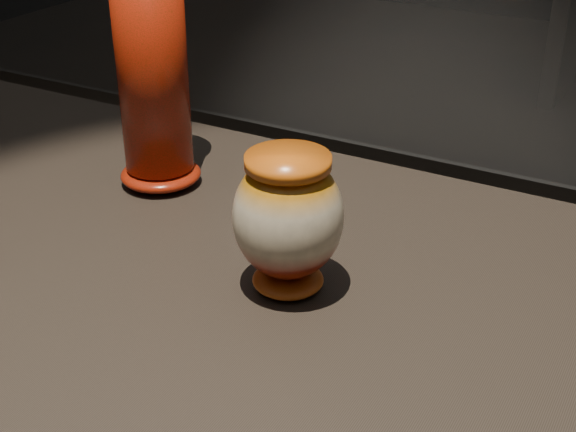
# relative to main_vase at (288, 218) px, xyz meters

# --- Properties ---
(main_vase) EXTENTS (0.13, 0.13, 0.16)m
(main_vase) POSITION_rel_main_vase_xyz_m (0.00, 0.00, 0.00)
(main_vase) COLOR maroon
(main_vase) RESTS_ON display_plinth
(tall_vase) EXTENTS (0.14, 0.14, 0.36)m
(tall_vase) POSITION_rel_main_vase_xyz_m (-0.29, 0.15, 0.08)
(tall_vase) COLOR #AE1A0B
(tall_vase) RESTS_ON display_plinth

